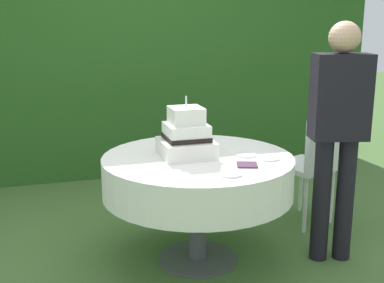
{
  "coord_description": "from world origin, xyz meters",
  "views": [
    {
      "loc": [
        -0.93,
        -3.02,
        1.62
      ],
      "look_at": [
        -0.03,
        0.01,
        0.84
      ],
      "focal_mm": 47.02,
      "sensor_mm": 36.0,
      "label": 1
    }
  ],
  "objects_px": {
    "cake_table": "(198,175)",
    "standing_person": "(338,127)",
    "garden_chair": "(313,160)",
    "napkin_stack": "(247,165)",
    "wedding_cake": "(187,137)",
    "serving_plate_far": "(246,155)",
    "serving_plate_near": "(231,174)",
    "serving_plate_left": "(269,158)"
  },
  "relations": [
    {
      "from": "standing_person",
      "to": "garden_chair",
      "type": "bearing_deg",
      "value": 74.05
    },
    {
      "from": "serving_plate_near",
      "to": "serving_plate_left",
      "type": "height_order",
      "value": "same"
    },
    {
      "from": "napkin_stack",
      "to": "garden_chair",
      "type": "height_order",
      "value": "garden_chair"
    },
    {
      "from": "cake_table",
      "to": "napkin_stack",
      "type": "height_order",
      "value": "napkin_stack"
    },
    {
      "from": "napkin_stack",
      "to": "garden_chair",
      "type": "distance_m",
      "value": 1.03
    },
    {
      "from": "wedding_cake",
      "to": "serving_plate_far",
      "type": "bearing_deg",
      "value": -16.55
    },
    {
      "from": "cake_table",
      "to": "serving_plate_left",
      "type": "height_order",
      "value": "serving_plate_left"
    },
    {
      "from": "standing_person",
      "to": "napkin_stack",
      "type": "bearing_deg",
      "value": -175.79
    },
    {
      "from": "wedding_cake",
      "to": "serving_plate_near",
      "type": "xyz_separation_m",
      "value": [
        0.13,
        -0.47,
        -0.12
      ]
    },
    {
      "from": "garden_chair",
      "to": "standing_person",
      "type": "height_order",
      "value": "standing_person"
    },
    {
      "from": "wedding_cake",
      "to": "cake_table",
      "type": "bearing_deg",
      "value": -27.3
    },
    {
      "from": "serving_plate_near",
      "to": "serving_plate_far",
      "type": "bearing_deg",
      "value": 55.69
    },
    {
      "from": "cake_table",
      "to": "wedding_cake",
      "type": "height_order",
      "value": "wedding_cake"
    },
    {
      "from": "standing_person",
      "to": "serving_plate_left",
      "type": "bearing_deg",
      "value": 174.31
    },
    {
      "from": "garden_chair",
      "to": "standing_person",
      "type": "relative_size",
      "value": 0.56
    },
    {
      "from": "serving_plate_near",
      "to": "garden_chair",
      "type": "bearing_deg",
      "value": 37.84
    },
    {
      "from": "serving_plate_near",
      "to": "serving_plate_far",
      "type": "relative_size",
      "value": 1.01
    },
    {
      "from": "cake_table",
      "to": "wedding_cake",
      "type": "distance_m",
      "value": 0.27
    },
    {
      "from": "cake_table",
      "to": "standing_person",
      "type": "height_order",
      "value": "standing_person"
    },
    {
      "from": "wedding_cake",
      "to": "serving_plate_near",
      "type": "relative_size",
      "value": 2.99
    },
    {
      "from": "cake_table",
      "to": "garden_chair",
      "type": "bearing_deg",
      "value": 17.23
    },
    {
      "from": "napkin_stack",
      "to": "garden_chair",
      "type": "bearing_deg",
      "value": 36.78
    },
    {
      "from": "serving_plate_left",
      "to": "standing_person",
      "type": "height_order",
      "value": "standing_person"
    },
    {
      "from": "cake_table",
      "to": "standing_person",
      "type": "relative_size",
      "value": 0.79
    },
    {
      "from": "serving_plate_left",
      "to": "cake_table",
      "type": "bearing_deg",
      "value": 155.59
    },
    {
      "from": "cake_table",
      "to": "serving_plate_near",
      "type": "xyz_separation_m",
      "value": [
        0.07,
        -0.44,
        0.14
      ]
    },
    {
      "from": "garden_chair",
      "to": "standing_person",
      "type": "distance_m",
      "value": 0.7
    },
    {
      "from": "wedding_cake",
      "to": "garden_chair",
      "type": "distance_m",
      "value": 1.19
    },
    {
      "from": "napkin_stack",
      "to": "serving_plate_left",
      "type": "bearing_deg",
      "value": 26.52
    },
    {
      "from": "serving_plate_far",
      "to": "serving_plate_left",
      "type": "height_order",
      "value": "same"
    },
    {
      "from": "cake_table",
      "to": "serving_plate_left",
      "type": "distance_m",
      "value": 0.48
    },
    {
      "from": "serving_plate_far",
      "to": "serving_plate_left",
      "type": "relative_size",
      "value": 0.97
    },
    {
      "from": "serving_plate_near",
      "to": "napkin_stack",
      "type": "height_order",
      "value": "serving_plate_near"
    },
    {
      "from": "serving_plate_far",
      "to": "napkin_stack",
      "type": "distance_m",
      "value": 0.22
    },
    {
      "from": "napkin_stack",
      "to": "garden_chair",
      "type": "xyz_separation_m",
      "value": [
        0.81,
        0.61,
        -0.2
      ]
    },
    {
      "from": "serving_plate_near",
      "to": "serving_plate_far",
      "type": "height_order",
      "value": "same"
    },
    {
      "from": "serving_plate_left",
      "to": "wedding_cake",
      "type": "bearing_deg",
      "value": 155.19
    },
    {
      "from": "serving_plate_far",
      "to": "napkin_stack",
      "type": "bearing_deg",
      "value": -111.23
    },
    {
      "from": "garden_chair",
      "to": "standing_person",
      "type": "bearing_deg",
      "value": -105.95
    },
    {
      "from": "standing_person",
      "to": "serving_plate_near",
      "type": "bearing_deg",
      "value": -166.3
    },
    {
      "from": "serving_plate_far",
      "to": "wedding_cake",
      "type": "bearing_deg",
      "value": 163.45
    },
    {
      "from": "serving_plate_far",
      "to": "napkin_stack",
      "type": "relative_size",
      "value": 1.06
    }
  ]
}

